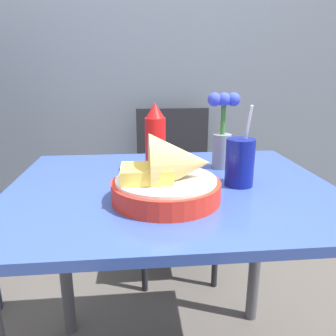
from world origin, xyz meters
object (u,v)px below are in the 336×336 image
object	(u,v)px
chair_far_window	(174,175)
drink_cup	(240,164)
food_basket	(170,177)
flower_vase	(222,132)
ketchup_bottle	(155,139)

from	to	relation	value
chair_far_window	drink_cup	xyz separation A→B (m)	(0.08, -0.85, 0.30)
food_basket	flower_vase	world-z (taller)	flower_vase
drink_cup	flower_vase	distance (m)	0.18
chair_far_window	drink_cup	distance (m)	0.91
drink_cup	chair_far_window	bearing A→B (deg)	95.70
food_basket	drink_cup	xyz separation A→B (m)	(0.21, 0.09, 0.00)
ketchup_bottle	food_basket	bearing A→B (deg)	-84.68
food_basket	drink_cup	distance (m)	0.22
chair_far_window	ketchup_bottle	xyz separation A→B (m)	(-0.14, -0.70, 0.35)
chair_far_window	ketchup_bottle	size ratio (longest dim) A/B	4.00
ketchup_bottle	drink_cup	bearing A→B (deg)	-33.46
food_basket	drink_cup	size ratio (longest dim) A/B	1.20
food_basket	ketchup_bottle	world-z (taller)	ketchup_bottle
drink_cup	flower_vase	xyz separation A→B (m)	(-0.01, 0.17, 0.06)
chair_far_window	drink_cup	world-z (taller)	drink_cup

